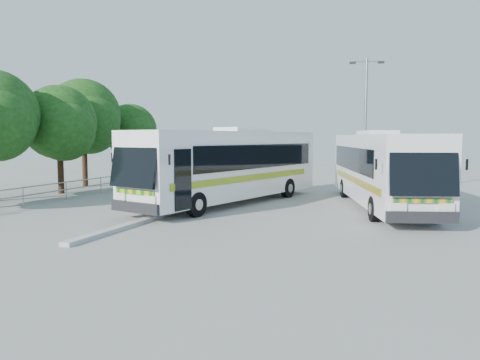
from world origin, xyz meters
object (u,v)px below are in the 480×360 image
at_px(tree_far_c, 60,123).
at_px(coach_main, 231,164).
at_px(tree_far_e, 131,131).
at_px(tree_far_d, 84,116).
at_px(lamppost, 365,121).
at_px(coach_adjacent, 381,168).

distance_m(tree_far_c, coach_main, 11.34).
xyz_separation_m(tree_far_c, tree_far_e, (-0.51, 8.20, -0.37)).
distance_m(tree_far_d, coach_main, 13.24).
xyz_separation_m(tree_far_d, lamppost, (18.36, 1.57, -0.48)).
xyz_separation_m(tree_far_d, coach_adjacent, (19.57, -2.67, -2.89)).
bearing_deg(lamppost, coach_adjacent, -87.77).
distance_m(tree_far_d, lamppost, 18.44).
relative_size(coach_main, coach_adjacent, 1.05).
bearing_deg(tree_far_e, tree_far_c, -86.46).
distance_m(tree_far_e, coach_adjacent, 20.29).
bearing_deg(coach_adjacent, lamppost, 88.70).
distance_m(tree_far_c, tree_far_e, 8.22).
distance_m(tree_far_d, tree_far_e, 4.65).
relative_size(tree_far_d, tree_far_e, 1.24).
distance_m(tree_far_d, coach_adjacent, 19.96).
bearing_deg(tree_far_d, lamppost, 4.88).
height_order(tree_far_c, lamppost, lamppost).
bearing_deg(tree_far_c, tree_far_e, 93.54).
xyz_separation_m(tree_far_d, coach_main, (12.30, -4.02, -2.80)).
bearing_deg(tree_far_e, lamppost, -9.42).
bearing_deg(tree_far_c, tree_far_d, 107.83).
bearing_deg(lamppost, tree_far_c, -176.53).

